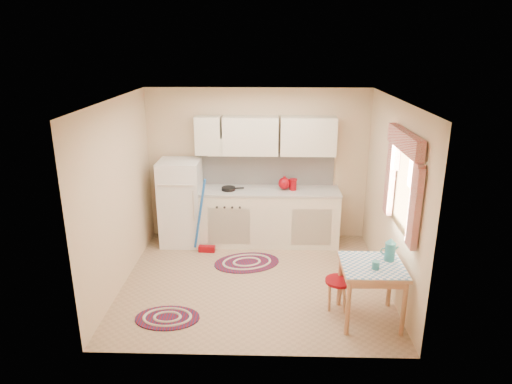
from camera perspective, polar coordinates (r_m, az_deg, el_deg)
room_shell at (r=6.11m, az=1.33°, el=3.26°), size 3.64×3.60×2.52m
fridge at (r=7.48m, az=-9.36°, el=-1.33°), size 0.65×0.60×1.40m
broom at (r=7.12m, az=-6.31°, el=-3.08°), size 0.29×0.14×1.20m
base_cabinets at (r=7.48m, az=1.59°, el=-3.20°), size 2.25×0.60×0.88m
countertop at (r=7.33m, az=1.62°, el=0.15°), size 2.27×0.62×0.04m
frying_pan at (r=7.29m, az=-3.47°, el=0.41°), size 0.25×0.25×0.05m
red_kettle at (r=7.29m, az=3.56°, el=1.09°), size 0.24×0.22×0.22m
red_canister at (r=7.31m, az=4.64°, el=0.87°), size 0.15×0.15×0.16m
table at (r=5.68m, az=14.08°, el=-12.10°), size 0.72×0.72×0.72m
stool at (r=5.85m, az=10.24°, el=-12.54°), size 0.45×0.45×0.42m
coffee_pot at (r=5.60m, az=16.42°, el=-6.86°), size 0.15×0.13×0.30m
mug at (r=5.40m, az=14.72°, el=-8.87°), size 0.11×0.11×0.10m
rug_center at (r=6.96m, az=-1.16°, el=-8.82°), size 1.13×0.89×0.02m
rug_left at (r=5.81m, az=-11.02°, el=-15.19°), size 0.79×0.54×0.02m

